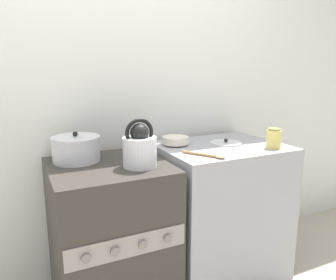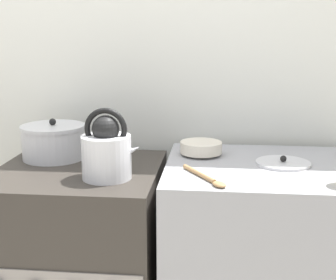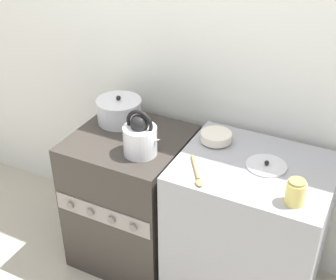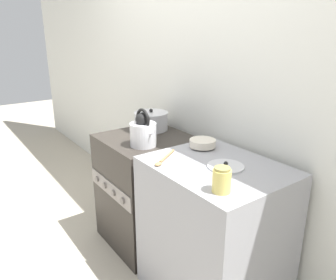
# 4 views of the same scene
# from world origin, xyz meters

# --- Properties ---
(ground_plane) EXTENTS (12.00, 12.00, 0.00)m
(ground_plane) POSITION_xyz_m (0.00, 0.00, 0.00)
(ground_plane) COLOR #B2A893
(wall_back) EXTENTS (7.00, 0.06, 2.50)m
(wall_back) POSITION_xyz_m (0.00, 0.70, 1.25)
(wall_back) COLOR silver
(wall_back) RESTS_ON ground_plane
(stove) EXTENTS (0.62, 0.64, 0.85)m
(stove) POSITION_xyz_m (0.00, 0.31, 0.43)
(stove) COLOR #332D28
(stove) RESTS_ON ground_plane
(counter) EXTENTS (0.77, 0.63, 0.88)m
(counter) POSITION_xyz_m (0.73, 0.31, 0.44)
(counter) COLOR #99999E
(counter) RESTS_ON ground_plane
(kettle) EXTENTS (0.22, 0.18, 0.26)m
(kettle) POSITION_xyz_m (0.14, 0.20, 0.95)
(kettle) COLOR silver
(kettle) RESTS_ON stove
(cooking_pot) EXTENTS (0.26, 0.26, 0.17)m
(cooking_pot) POSITION_xyz_m (-0.14, 0.44, 0.92)
(cooking_pot) COLOR silver
(cooking_pot) RESTS_ON stove
(enamel_bowl) EXTENTS (0.17, 0.17, 0.05)m
(enamel_bowl) POSITION_xyz_m (0.47, 0.43, 0.92)
(enamel_bowl) COLOR beige
(enamel_bowl) RESTS_ON counter
(storage_jar) EXTENTS (0.09, 0.09, 0.12)m
(storage_jar) POSITION_xyz_m (0.97, 0.11, 0.94)
(storage_jar) COLOR #E0CC66
(storage_jar) RESTS_ON counter
(loose_pot_lid) EXTENTS (0.20, 0.20, 0.03)m
(loose_pot_lid) POSITION_xyz_m (0.78, 0.33, 0.89)
(loose_pot_lid) COLOR silver
(loose_pot_lid) RESTS_ON counter
(wooden_spoon) EXTENTS (0.16, 0.23, 0.02)m
(wooden_spoon) POSITION_xyz_m (0.50, 0.11, 0.89)
(wooden_spoon) COLOR #A37A4C
(wooden_spoon) RESTS_ON counter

